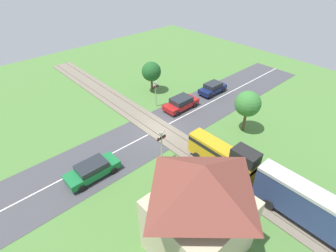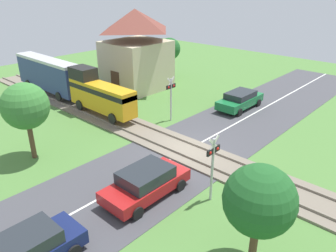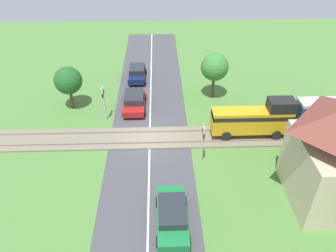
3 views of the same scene
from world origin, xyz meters
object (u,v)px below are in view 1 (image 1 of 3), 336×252
train (271,184)px  car_behind_queue (213,88)px  car_far_side (92,170)px  crossing_signal_west_approach (156,91)px  pedestrian_by_station (244,215)px  crossing_signal_east_approach (162,142)px  station_building (200,212)px  car_near_crossing (181,103)px

train → car_behind_queue: 17.48m
car_far_side → crossing_signal_west_approach: crossing_signal_west_approach is taller
train → pedestrian_by_station: train is taller
car_behind_queue → crossing_signal_west_approach: crossing_signal_west_approach is taller
crossing_signal_east_approach → car_far_side: bearing=-23.5°
train → crossing_signal_west_approach: bearing=-100.0°
train → station_building: station_building is taller
station_building → pedestrian_by_station: (-3.74, 0.97, -2.78)m
crossing_signal_west_approach → car_far_side: bearing=25.1°
car_far_side → car_near_crossing: bearing=-167.6°
crossing_signal_west_approach → station_building: bearing=58.1°
car_behind_queue → pedestrian_by_station: size_ratio=2.39×
crossing_signal_west_approach → car_near_crossing: bearing=127.2°
station_building → car_behind_queue: bearing=-142.9°
car_behind_queue → car_near_crossing: bearing=-0.0°
crossing_signal_west_approach → pedestrian_by_station: size_ratio=2.01×
train → car_far_side: (8.41, -11.11, -1.13)m
car_far_side → crossing_signal_east_approach: bearing=156.5°
car_near_crossing → station_building: 17.39m
train → car_behind_queue: bearing=-126.7°
car_behind_queue → crossing_signal_east_approach: (13.33, 5.28, 1.32)m
train → car_near_crossing: train is taller
crossing_signal_east_approach → pedestrian_by_station: (-0.01, 8.58, -1.34)m
train → crossing_signal_east_approach: 9.17m
car_near_crossing → car_behind_queue: (-5.72, 0.00, -0.01)m
crossing_signal_east_approach → car_near_crossing: bearing=-145.2°
car_near_crossing → crossing_signal_west_approach: 3.29m
car_far_side → station_building: station_building is taller
crossing_signal_west_approach → station_building: (9.51, 15.30, 1.44)m
crossing_signal_west_approach → station_building: station_building is taller
station_building → pedestrian_by_station: bearing=165.4°
station_building → pedestrian_by_station: size_ratio=4.41×
car_behind_queue → crossing_signal_west_approach: 8.02m
car_behind_queue → station_building: bearing=37.1°
train → car_far_side: 13.98m
car_far_side → crossing_signal_west_approach: (-11.30, -5.28, 1.34)m
car_near_crossing → pedestrian_by_station: (7.60, 13.87, -0.02)m
car_behind_queue → car_far_side: bearing=8.7°
train → station_building: 6.91m
car_far_side → station_building: 10.54m
car_near_crossing → crossing_signal_west_approach: crossing_signal_west_approach is taller
train → car_behind_queue: train is taller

